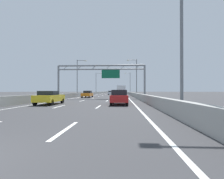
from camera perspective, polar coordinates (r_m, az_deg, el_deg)
ground_plane at (r=102.77m, az=1.09°, el=-1.21°), size 260.00×260.00×0.00m
lane_dash_left_1 at (r=16.28m, az=-17.28°, el=-5.50°), size 0.16×3.00×0.01m
lane_dash_left_2 at (r=24.89m, az=-9.98°, el=-3.74°), size 0.16×3.00×0.01m
lane_dash_left_3 at (r=33.70m, az=-6.47°, el=-2.86°), size 0.16×3.00×0.01m
lane_dash_left_4 at (r=42.59m, az=-4.42°, el=-2.35°), size 0.16×3.00×0.01m
lane_dash_left_5 at (r=51.52m, az=-3.09°, el=-2.01°), size 0.16×3.00×0.01m
lane_dash_left_6 at (r=60.47m, az=-2.14°, el=-1.77°), size 0.16×3.00×0.01m
lane_dash_left_7 at (r=69.43m, az=-1.45°, el=-1.59°), size 0.16×3.00×0.01m
lane_dash_left_8 at (r=78.40m, az=-0.91°, el=-1.46°), size 0.16×3.00×0.01m
lane_dash_left_9 at (r=87.38m, az=-0.48°, el=-1.35°), size 0.16×3.00×0.01m
lane_dash_left_10 at (r=96.36m, az=-0.13°, el=-1.26°), size 0.16×3.00×0.01m
lane_dash_left_11 at (r=105.35m, az=0.16°, el=-1.18°), size 0.16×3.00×0.01m
lane_dash_left_12 at (r=114.34m, az=0.40°, el=-1.12°), size 0.16×3.00×0.01m
lane_dash_left_13 at (r=123.32m, az=0.61°, el=-1.07°), size 0.16×3.00×0.01m
lane_dash_left_14 at (r=132.31m, az=0.79°, el=-1.02°), size 0.16×3.00×0.01m
lane_dash_left_15 at (r=141.31m, az=0.95°, el=-0.98°), size 0.16×3.00×0.01m
lane_dash_left_16 at (r=150.30m, az=1.08°, el=-0.95°), size 0.16×3.00×0.01m
lane_dash_left_17 at (r=159.29m, az=1.21°, el=-0.92°), size 0.16×3.00×0.01m
lane_dash_right_0 at (r=6.69m, az=-15.39°, el=-12.94°), size 0.16×3.00×0.01m
lane_dash_right_1 at (r=15.40m, az=-4.57°, el=-5.81°), size 0.16×3.00×0.01m
lane_dash_right_2 at (r=24.32m, az=-1.67°, el=-3.82°), size 0.16×3.00×0.01m
lane_dash_right_3 at (r=33.28m, az=-0.34°, el=-2.90°), size 0.16×3.00×0.01m
lane_dash_right_4 at (r=42.26m, az=0.42°, el=-2.36°), size 0.16×3.00×0.01m
lane_dash_right_5 at (r=51.25m, az=0.92°, el=-2.02°), size 0.16×3.00×0.01m
lane_dash_right_6 at (r=60.24m, az=1.27°, el=-1.78°), size 0.16×3.00×0.01m
lane_dash_right_7 at (r=69.23m, az=1.53°, el=-1.60°), size 0.16×3.00×0.01m
lane_dash_right_8 at (r=78.23m, az=1.73°, el=-1.46°), size 0.16×3.00×0.01m
lane_dash_right_9 at (r=87.22m, az=1.88°, el=-1.35°), size 0.16×3.00×0.01m
lane_dash_right_10 at (r=96.22m, az=2.01°, el=-1.26°), size 0.16×3.00×0.01m
lane_dash_right_11 at (r=105.22m, az=2.12°, el=-1.18°), size 0.16×3.00×0.01m
lane_dash_right_12 at (r=114.21m, az=2.21°, el=-1.12°), size 0.16×3.00×0.01m
lane_dash_right_13 at (r=123.21m, az=2.28°, el=-1.07°), size 0.16×3.00×0.01m
lane_dash_right_14 at (r=132.21m, az=2.35°, el=-1.02°), size 0.16×3.00×0.01m
lane_dash_right_15 at (r=141.21m, az=2.41°, el=-0.98°), size 0.16×3.00×0.01m
lane_dash_right_16 at (r=150.21m, az=2.46°, el=-0.95°), size 0.16×3.00×0.01m
lane_dash_right_17 at (r=159.21m, az=2.50°, el=-0.92°), size 0.16×3.00×0.01m
edge_line_left at (r=91.16m, az=-2.50°, el=-1.31°), size 0.16×176.00×0.01m
edge_line_right at (r=90.71m, az=4.12°, el=-1.31°), size 0.16×176.00×0.01m
barrier_left at (r=113.20m, az=-2.21°, el=-0.89°), size 0.45×220.00×0.95m
barrier_right at (r=112.73m, az=4.79°, el=-0.89°), size 0.45×220.00×0.95m
sign_gantry at (r=32.03m, az=-3.32°, el=5.69°), size 16.67×0.36×6.36m
streetlamp_right_near at (r=12.20m, az=21.28°, el=18.46°), size 2.58×0.28×9.50m
streetlamp_left_mid at (r=45.18m, az=-11.35°, el=4.62°), size 2.58×0.28×9.50m
streetlamp_right_mid at (r=43.87m, az=7.95°, el=4.76°), size 2.58×0.28×9.50m
streetlamp_left_far at (r=77.06m, az=-5.23°, el=2.54°), size 2.58×0.28×9.50m
streetlamp_right_far at (r=76.31m, az=5.94°, el=2.57°), size 2.58×0.28×9.50m
blue_car at (r=127.55m, az=3.21°, el=-0.72°), size 1.72×4.23×1.42m
orange_car at (r=36.72m, az=-8.27°, el=-1.51°), size 1.76×4.64×1.46m
yellow_car at (r=19.19m, az=-20.29°, el=-2.52°), size 1.88×4.10×1.43m
red_car at (r=17.92m, az=2.47°, el=-2.57°), size 1.77×4.25×1.54m
white_car at (r=60.93m, az=-0.43°, el=-1.07°), size 1.81×4.22×1.43m
box_truck at (r=52.25m, az=3.12°, el=-0.20°), size 2.50×8.08×2.96m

